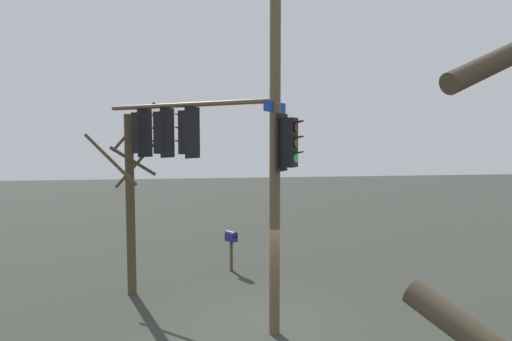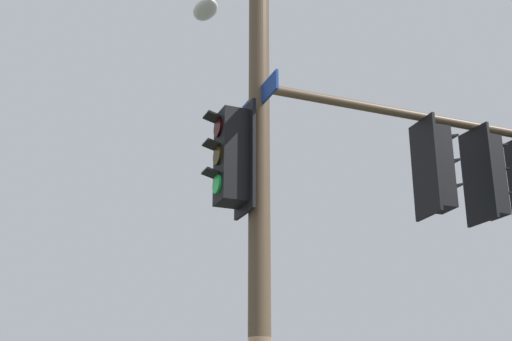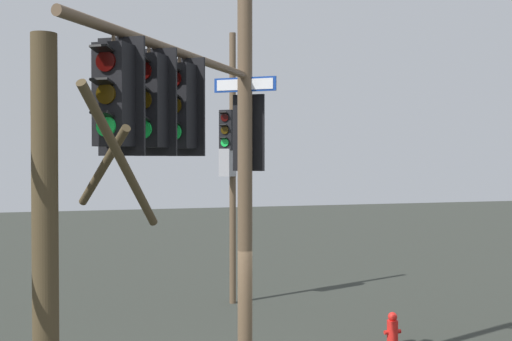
% 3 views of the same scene
% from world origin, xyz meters
% --- Properties ---
extents(main_signal_pole_assembly, '(5.15, 4.71, 8.46)m').
position_xyz_m(main_signal_pole_assembly, '(0.31, 0.92, 4.70)').
color(main_signal_pole_assembly, brown).
rests_on(main_signal_pole_assembly, ground).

